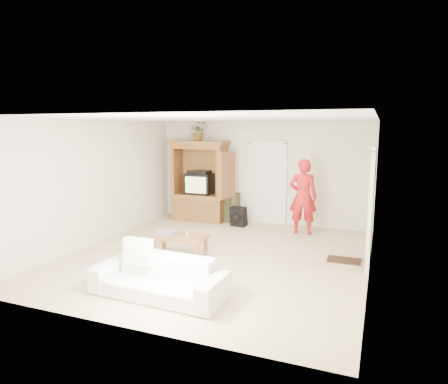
% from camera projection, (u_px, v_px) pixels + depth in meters
% --- Properties ---
extents(floor, '(6.00, 6.00, 0.00)m').
position_uv_depth(floor, '(217.00, 256.00, 7.68)').
color(floor, tan).
rests_on(floor, ground).
extents(ceiling, '(6.00, 6.00, 0.00)m').
position_uv_depth(ceiling, '(217.00, 119.00, 7.26)').
color(ceiling, white).
rests_on(ceiling, floor).
extents(wall_back, '(5.50, 0.00, 5.50)m').
position_uv_depth(wall_back, '(262.00, 173.00, 10.22)').
color(wall_back, silver).
rests_on(wall_back, floor).
extents(wall_front, '(5.50, 0.00, 5.50)m').
position_uv_depth(wall_front, '(120.00, 225.00, 4.71)').
color(wall_front, silver).
rests_on(wall_front, floor).
extents(wall_left, '(0.00, 6.00, 6.00)m').
position_uv_depth(wall_left, '(97.00, 182.00, 8.47)').
color(wall_left, silver).
rests_on(wall_left, floor).
extents(wall_right, '(0.00, 6.00, 6.00)m').
position_uv_depth(wall_right, '(373.00, 199.00, 6.47)').
color(wall_right, silver).
rests_on(wall_right, floor).
extents(armoire, '(1.82, 1.14, 2.10)m').
position_uv_depth(armoire, '(200.00, 186.00, 10.55)').
color(armoire, olive).
rests_on(armoire, floor).
extents(door_back, '(0.85, 0.05, 2.04)m').
position_uv_depth(door_back, '(267.00, 184.00, 10.19)').
color(door_back, white).
rests_on(door_back, floor).
extents(doorway_right, '(0.05, 0.90, 2.04)m').
position_uv_depth(doorway_right, '(371.00, 208.00, 7.08)').
color(doorway_right, black).
rests_on(doorway_right, floor).
extents(framed_picture, '(0.03, 0.60, 0.48)m').
position_uv_depth(framed_picture, '(375.00, 169.00, 8.18)').
color(framed_picture, black).
rests_on(framed_picture, wall_right).
extents(doormat, '(0.60, 0.40, 0.02)m').
position_uv_depth(doormat, '(344.00, 260.00, 7.39)').
color(doormat, '#382316').
rests_on(doormat, floor).
extents(plant, '(0.56, 0.54, 0.49)m').
position_uv_depth(plant, '(199.00, 131.00, 10.30)').
color(plant, '#4C7238').
rests_on(plant, armoire).
extents(man, '(0.68, 0.48, 1.75)m').
position_uv_depth(man, '(303.00, 197.00, 9.15)').
color(man, red).
rests_on(man, floor).
extents(sofa, '(2.02, 0.86, 0.58)m').
position_uv_depth(sofa, '(159.00, 277.00, 5.79)').
color(sofa, white).
rests_on(sofa, floor).
extents(coffee_table, '(1.07, 0.61, 0.39)m').
position_uv_depth(coffee_table, '(179.00, 238.00, 7.66)').
color(coffee_table, brown).
rests_on(coffee_table, floor).
extents(towel, '(0.42, 0.33, 0.08)m').
position_uv_depth(towel, '(167.00, 232.00, 7.74)').
color(towel, '#E34B82').
rests_on(towel, coffee_table).
extents(candle, '(0.08, 0.08, 0.10)m').
position_uv_depth(candle, '(187.00, 233.00, 7.63)').
color(candle, tan).
rests_on(candle, coffee_table).
extents(backpack_black, '(0.42, 0.30, 0.47)m').
position_uv_depth(backpack_black, '(239.00, 217.00, 9.96)').
color(backpack_black, black).
rests_on(backpack_black, floor).
extents(backpack_olive, '(0.42, 0.32, 0.76)m').
position_uv_depth(backpack_olive, '(231.00, 207.00, 10.43)').
color(backpack_olive, '#47442B').
rests_on(backpack_olive, floor).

